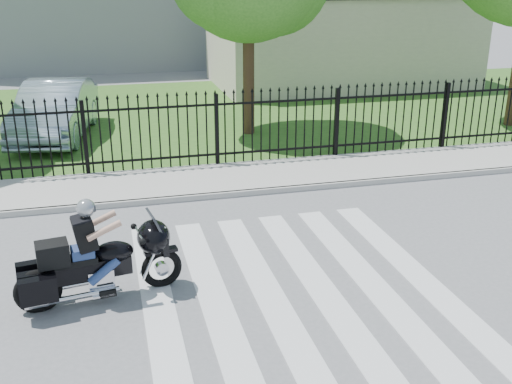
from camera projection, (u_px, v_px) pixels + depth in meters
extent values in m
plane|color=slate|center=(293.00, 288.00, 8.95)|extent=(120.00, 120.00, 0.00)
cube|color=#ADAAA3|center=(226.00, 179.00, 13.47)|extent=(40.00, 2.00, 0.12)
cube|color=#ADAAA3|center=(235.00, 194.00, 12.56)|extent=(40.00, 0.12, 0.12)
cube|color=#2D5A1F|center=(184.00, 114.00, 19.85)|extent=(40.00, 12.00, 0.02)
cube|color=black|center=(217.00, 154.00, 14.28)|extent=(26.00, 0.04, 0.05)
cube|color=black|center=(216.00, 105.00, 13.87)|extent=(26.00, 0.04, 0.05)
cylinder|color=#382316|center=(249.00, 61.00, 16.76)|extent=(0.32, 0.32, 4.16)
cube|color=beige|center=(339.00, 41.00, 24.50)|extent=(10.00, 6.00, 3.50)
torus|color=black|center=(162.00, 268.00, 8.91)|extent=(0.63, 0.21, 0.62)
torus|color=black|center=(38.00, 291.00, 8.26)|extent=(0.67, 0.23, 0.66)
cube|color=black|center=(90.00, 269.00, 8.46)|extent=(1.19, 0.39, 0.27)
ellipsoid|color=black|center=(114.00, 252.00, 8.52)|extent=(0.61, 0.44, 0.30)
cube|color=black|center=(75.00, 261.00, 8.33)|extent=(0.62, 0.37, 0.09)
cube|color=silver|center=(100.00, 277.00, 8.56)|extent=(0.40, 0.32, 0.27)
ellipsoid|color=black|center=(154.00, 237.00, 8.69)|extent=(0.58, 0.71, 0.48)
cube|color=black|center=(53.00, 254.00, 8.17)|extent=(0.48, 0.40, 0.32)
cube|color=navy|center=(83.00, 252.00, 8.34)|extent=(0.34, 0.31, 0.16)
sphere|color=#A1A3A8|center=(86.00, 208.00, 8.15)|extent=(0.26, 0.26, 0.26)
imported|color=#95ABBC|center=(55.00, 110.00, 16.75)|extent=(2.39, 4.95, 1.56)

